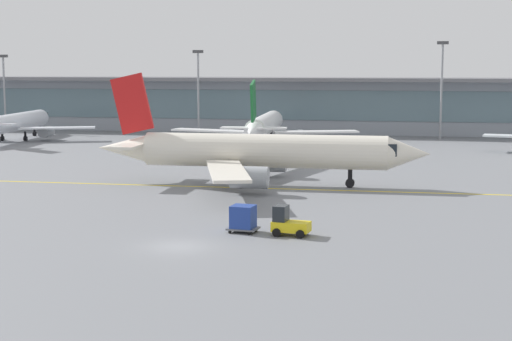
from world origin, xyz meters
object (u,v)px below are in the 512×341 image
Objects in this scene: baggage_tug at (288,223)px; apron_light_mast_2 at (442,86)px; apron_light_mast_1 at (198,89)px; cargo_dolly_lead at (243,218)px; gate_airplane_1 at (265,126)px; taxiing_regional_jet at (261,152)px; apron_light_mast_0 at (4,89)px; gate_airplane_0 at (16,123)px.

apron_light_mast_2 is at bearing 87.78° from baggage_tug.
cargo_dolly_lead is at bearing -72.39° from apron_light_mast_1.
taxiing_regional_jet is (6.79, -38.17, 0.36)m from gate_airplane_1.
baggage_tug is 81.33m from apron_light_mast_1.
apron_light_mast_2 reaches higher than apron_light_mast_0.
gate_airplane_1 is 53.05m from apron_light_mast_0.
gate_airplane_1 is at bearing -18.05° from apron_light_mast_0.
apron_light_mast_0 is at bearing 28.24° from gate_airplane_0.
apron_light_mast_0 is (-50.26, 16.38, 4.50)m from gate_airplane_1.
taxiing_regional_jet is at bearing -43.71° from apron_light_mast_0.
gate_airplane_0 is 0.84× the size of taxiing_regional_jet.
apron_light_mast_1 reaches higher than apron_light_mast_0.
gate_airplane_0 is at bearing 136.12° from cargo_dolly_lead.
gate_airplane_1 is at bearing 99.01° from taxiing_regional_jet.
apron_light_mast_1 is at bearing 116.81° from baggage_tug.
gate_airplane_1 is 61.27m from cargo_dolly_lead.
apron_light_mast_0 is (-63.40, 77.24, 6.57)m from baggage_tug.
cargo_dolly_lead is at bearing -146.34° from gate_airplane_0.
gate_airplane_0 is at bearing -150.41° from apron_light_mast_1.
apron_light_mast_2 is (18.81, 53.67, 5.11)m from taxiing_regional_jet.
gate_airplane_1 is (39.92, -0.84, 0.19)m from gate_airplane_0.
apron_light_mast_0 reaches higher than cargo_dolly_lead.
baggage_tug is at bearing -99.27° from apron_light_mast_2.
baggage_tug is at bearing -50.62° from apron_light_mast_0.
gate_airplane_1 is 13.06× the size of cargo_dolly_lead.
apron_light_mast_2 is at bearing 0.14° from apron_light_mast_1.
apron_light_mast_2 reaches higher than gate_airplane_1.
gate_airplane_0 is 0.94× the size of gate_airplane_1.
taxiing_regional_jet is at bearing 112.68° from baggage_tug.
apron_light_mast_0 is 0.95× the size of apron_light_mast_1.
apron_light_mast_0 is at bearing 136.43° from baggage_tug.
cargo_dolly_lead is (-3.31, 0.41, 0.16)m from baggage_tug.
apron_light_mast_1 is (-14.25, 15.41, 4.84)m from gate_airplane_1.
taxiing_regional_jet is 57.10m from apron_light_mast_2.
cargo_dolly_lead is at bearing -51.97° from apron_light_mast_0.
taxiing_regional_jet is 22.60m from cargo_dolly_lead.
cargo_dolly_lead is at bearing 180.00° from baggage_tug.
gate_airplane_0 is at bearing 85.51° from gate_airplane_1.
cargo_dolly_lead is 97.74m from apron_light_mast_0.
baggage_tug is 77.74m from apron_light_mast_2.
taxiing_regional_jet is (46.71, -39.00, 0.55)m from gate_airplane_0.
baggage_tug is 0.18× the size of apron_light_mast_2.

